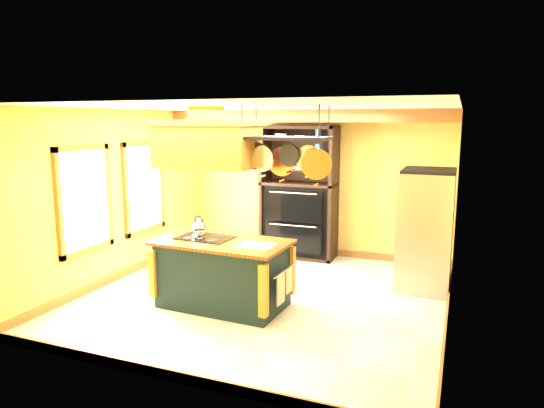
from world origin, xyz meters
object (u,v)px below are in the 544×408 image
Objects in this scene: range_hood at (207,142)px; hutch at (299,207)px; pot_rack at (287,148)px; refrigerator at (425,233)px; kitchen_island at (223,273)px.

hutch is at bearing 82.34° from range_hood.
pot_rack is 0.49× the size of hutch.
pot_rack is at bearing -131.86° from refrigerator.
hutch reaches higher than kitchen_island.
pot_rack is 3.14m from hutch.
pot_rack reaches higher than refrigerator.
range_hood is at bearing -97.66° from hutch.
hutch is (-2.32, 1.02, 0.06)m from refrigerator.
refrigerator is (2.49, 1.76, 0.40)m from kitchen_island.
pot_rack is at bearing 2.57° from kitchen_island.
range_hood and pot_rack have the same top height.
range_hood is at bearing -177.13° from kitchen_island.
refrigerator is (1.58, 1.76, -1.32)m from pot_rack.
kitchen_island is 1.33× the size of range_hood.
kitchen_island is 3.08m from refrigerator.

